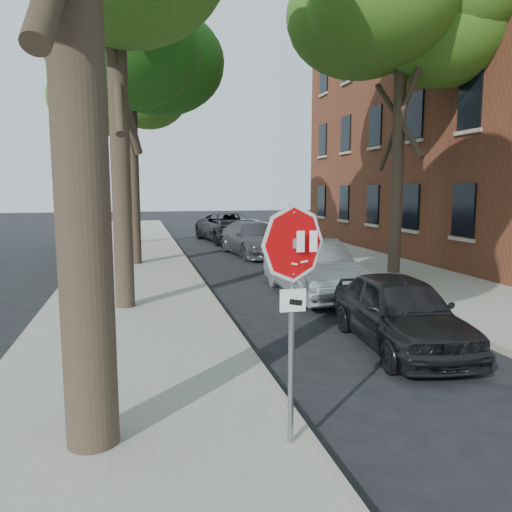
{
  "coord_description": "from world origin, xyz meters",
  "views": [
    {
      "loc": [
        -2.25,
        -4.92,
        2.88
      ],
      "look_at": [
        -0.84,
        1.05,
        2.05
      ],
      "focal_mm": 35.0,
      "sensor_mm": 36.0,
      "label": 1
    }
  ],
  "objects_px": {
    "tree_far": "(124,99)",
    "car_d": "(230,227)",
    "tree_mid_b": "(127,43)",
    "tree_right": "(399,51)",
    "car_a": "(400,311)",
    "stop_sign": "(293,279)",
    "car_b": "(312,268)",
    "car_c": "(254,239)"
  },
  "relations": [
    {
      "from": "tree_mid_b",
      "to": "car_c",
      "type": "distance_m",
      "value": 9.04
    },
    {
      "from": "tree_mid_b",
      "to": "car_b",
      "type": "bearing_deg",
      "value": -54.11
    },
    {
      "from": "car_a",
      "to": "tree_mid_b",
      "type": "bearing_deg",
      "value": 118.69
    },
    {
      "from": "car_a",
      "to": "stop_sign",
      "type": "bearing_deg",
      "value": -128.89
    },
    {
      "from": "car_b",
      "to": "car_d",
      "type": "height_order",
      "value": "car_d"
    },
    {
      "from": "stop_sign",
      "to": "car_d",
      "type": "xyz_separation_m",
      "value": [
        3.27,
        21.73,
        -1.16
      ]
    },
    {
      "from": "car_a",
      "to": "car_c",
      "type": "distance_m",
      "value": 12.96
    },
    {
      "from": "tree_right",
      "to": "car_c",
      "type": "relative_size",
      "value": 1.86
    },
    {
      "from": "tree_mid_b",
      "to": "stop_sign",
      "type": "bearing_deg",
      "value": -83.05
    },
    {
      "from": "tree_far",
      "to": "stop_sign",
      "type": "bearing_deg",
      "value": -84.54
    },
    {
      "from": "tree_mid_b",
      "to": "car_a",
      "type": "relative_size",
      "value": 2.64
    },
    {
      "from": "tree_right",
      "to": "tree_far",
      "type": "bearing_deg",
      "value": 128.34
    },
    {
      "from": "tree_far",
      "to": "tree_right",
      "type": "xyz_separation_m",
      "value": [
        8.7,
        -11.0,
        0.0
      ]
    },
    {
      "from": "car_c",
      "to": "car_b",
      "type": "bearing_deg",
      "value": -98.78
    },
    {
      "from": "tree_mid_b",
      "to": "car_a",
      "type": "bearing_deg",
      "value": -66.69
    },
    {
      "from": "car_d",
      "to": "car_a",
      "type": "bearing_deg",
      "value": -98.37
    },
    {
      "from": "car_a",
      "to": "car_d",
      "type": "distance_m",
      "value": 18.62
    },
    {
      "from": "stop_sign",
      "to": "tree_far",
      "type": "xyz_separation_m",
      "value": [
        -2.02,
        21.14,
        5.26
      ]
    },
    {
      "from": "tree_right",
      "to": "car_b",
      "type": "distance_m",
      "value": 7.85
    },
    {
      "from": "car_a",
      "to": "car_d",
      "type": "xyz_separation_m",
      "value": [
        0.24,
        18.62,
        0.12
      ]
    },
    {
      "from": "car_b",
      "to": "car_a",
      "type": "bearing_deg",
      "value": -88.67
    },
    {
      "from": "tree_mid_b",
      "to": "car_d",
      "type": "height_order",
      "value": "tree_mid_b"
    },
    {
      "from": "car_d",
      "to": "tree_mid_b",
      "type": "bearing_deg",
      "value": -131.03
    },
    {
      "from": "car_b",
      "to": "stop_sign",
      "type": "bearing_deg",
      "value": -110.65
    },
    {
      "from": "tree_right",
      "to": "car_c",
      "type": "bearing_deg",
      "value": 119.65
    },
    {
      "from": "stop_sign",
      "to": "car_b",
      "type": "relative_size",
      "value": 0.57
    },
    {
      "from": "stop_sign",
      "to": "tree_right",
      "type": "bearing_deg",
      "value": 56.62
    },
    {
      "from": "tree_right",
      "to": "car_d",
      "type": "xyz_separation_m",
      "value": [
        -3.4,
        11.59,
        -6.42
      ]
    },
    {
      "from": "stop_sign",
      "to": "tree_right",
      "type": "relative_size",
      "value": 0.28
    },
    {
      "from": "stop_sign",
      "to": "tree_right",
      "type": "xyz_separation_m",
      "value": [
        6.68,
        10.14,
        5.26
      ]
    },
    {
      "from": "tree_mid_b",
      "to": "car_a",
      "type": "distance_m",
      "value": 14.08
    },
    {
      "from": "stop_sign",
      "to": "car_a",
      "type": "bearing_deg",
      "value": 45.72
    },
    {
      "from": "tree_right",
      "to": "car_d",
      "type": "height_order",
      "value": "tree_right"
    },
    {
      "from": "car_c",
      "to": "car_d",
      "type": "height_order",
      "value": "car_d"
    },
    {
      "from": "tree_far",
      "to": "car_d",
      "type": "height_order",
      "value": "tree_far"
    },
    {
      "from": "tree_right",
      "to": "car_a",
      "type": "distance_m",
      "value": 10.27
    },
    {
      "from": "car_b",
      "to": "tree_far",
      "type": "bearing_deg",
      "value": 110.82
    },
    {
      "from": "tree_mid_b",
      "to": "tree_far",
      "type": "height_order",
      "value": "tree_mid_b"
    },
    {
      "from": "stop_sign",
      "to": "tree_mid_b",
      "type": "xyz_separation_m",
      "value": [
        -1.72,
        14.15,
        6.05
      ]
    },
    {
      "from": "stop_sign",
      "to": "car_b",
      "type": "bearing_deg",
      "value": 68.85
    },
    {
      "from": "stop_sign",
      "to": "car_b",
      "type": "distance_m",
      "value": 8.31
    },
    {
      "from": "stop_sign",
      "to": "tree_right",
      "type": "distance_m",
      "value": 13.23
    }
  ]
}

